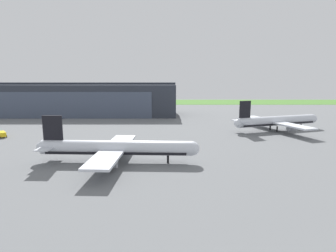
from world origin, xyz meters
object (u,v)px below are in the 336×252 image
object	(u,v)px
airliner_far_right	(276,121)
airliner_near_right	(115,148)
maintenance_hangar	(83,100)
pushback_tractor	(1,134)

from	to	relation	value
airliner_far_right	airliner_near_right	world-z (taller)	airliner_far_right
maintenance_hangar	pushback_tractor	xyz separation A→B (m)	(-10.26, -62.24, -7.64)
airliner_far_right	pushback_tractor	xyz separation A→B (m)	(-101.93, -12.38, -2.68)
pushback_tractor	maintenance_hangar	bearing A→B (deg)	80.64
airliner_near_right	pushback_tractor	size ratio (longest dim) A/B	7.86
pushback_tractor	airliner_far_right	bearing A→B (deg)	6.93
maintenance_hangar	airliner_far_right	world-z (taller)	maintenance_hangar
pushback_tractor	airliner_near_right	bearing A→B (deg)	-32.77
airliner_near_right	pushback_tractor	bearing A→B (deg)	147.23
maintenance_hangar	airliner_far_right	distance (m)	104.47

